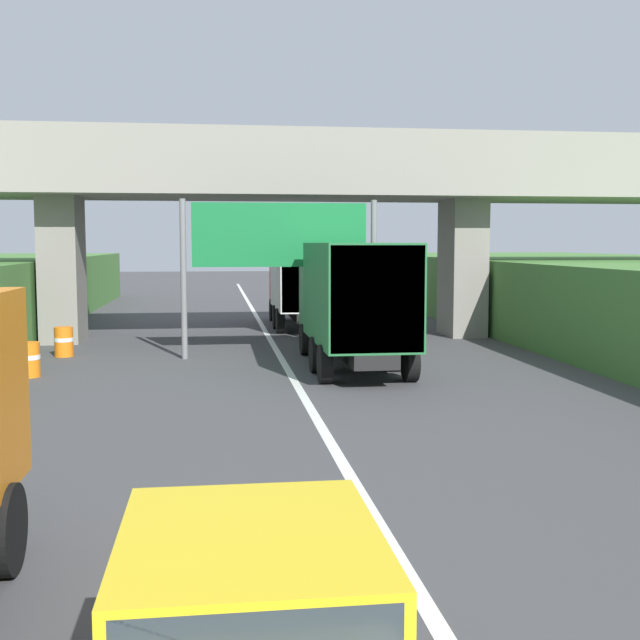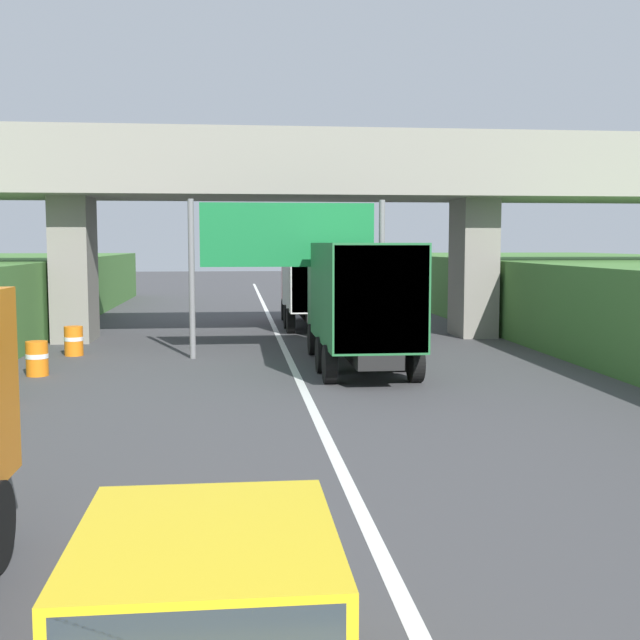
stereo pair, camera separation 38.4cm
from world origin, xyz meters
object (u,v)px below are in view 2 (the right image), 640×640
Objects in this scene: overhead_highway_sign at (288,243)px; truck_red at (313,280)px; construction_barrel_4 at (37,358)px; construction_barrel_5 at (74,341)px; truck_green at (359,298)px.

overhead_highway_sign is 8.86m from truck_red.
overhead_highway_sign is 0.81× the size of truck_red.
truck_red is 14.11m from construction_barrel_4.
construction_barrel_5 is at bearing 86.93° from construction_barrel_4.
truck_red is (1.59, 8.59, -1.49)m from overhead_highway_sign.
overhead_highway_sign is 3.35m from truck_green.
overhead_highway_sign is at bearing 126.33° from truck_green.
construction_barrel_4 is (-8.48, -0.32, -1.47)m from truck_green.
construction_barrel_4 is (-8.29, -11.33, -1.47)m from truck_red.
truck_red reaches higher than construction_barrel_5.
truck_green is at bearing -53.67° from overhead_highway_sign.
overhead_highway_sign is at bearing -8.65° from construction_barrel_5.
construction_barrel_4 is 3.73m from construction_barrel_5.
construction_barrel_4 is 1.00× the size of construction_barrel_5.
truck_green is at bearing -89.01° from truck_red.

